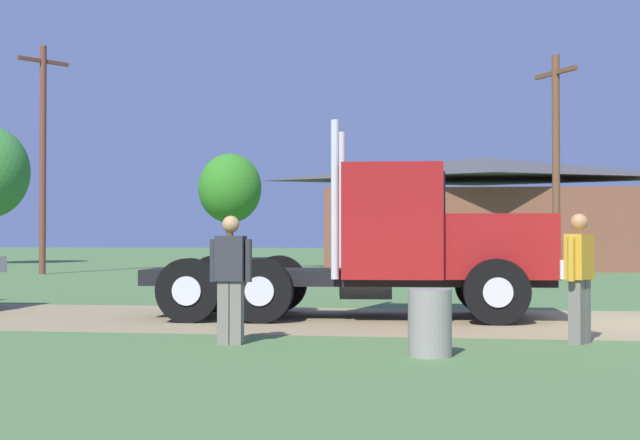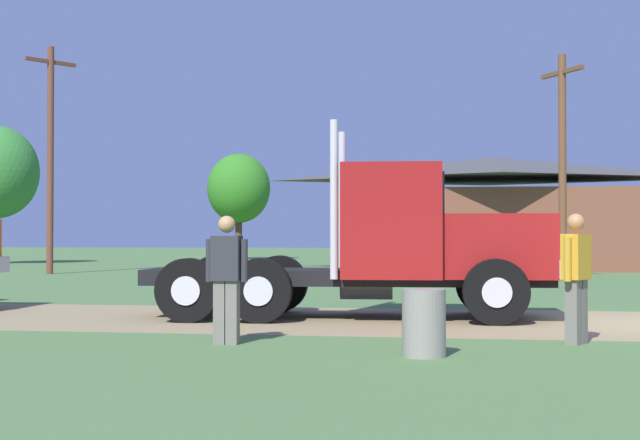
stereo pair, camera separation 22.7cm
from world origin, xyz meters
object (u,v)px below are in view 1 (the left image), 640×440
object	(u,v)px
truck_foreground_white	(401,246)
steel_barrel	(430,323)
visitor_standing_near	(231,275)
shed_building	(485,215)
utility_pole_far	(556,160)
visitor_by_barrel	(579,273)
utility_pole_near	(43,153)

from	to	relation	value
truck_foreground_white	steel_barrel	xyz separation A→B (m)	(0.70, -5.32, -0.89)
visitor_standing_near	steel_barrel	xyz separation A→B (m)	(2.74, -0.89, -0.54)
shed_building	utility_pole_far	world-z (taller)	utility_pole_far
steel_barrel	shed_building	distance (m)	31.04
visitor_standing_near	shed_building	size ratio (longest dim) A/B	0.12
visitor_standing_near	visitor_by_barrel	bearing A→B (deg)	9.50
truck_foreground_white	utility_pole_far	distance (m)	16.12
truck_foreground_white	utility_pole_far	size ratio (longest dim) A/B	0.99
utility_pole_far	shed_building	bearing A→B (deg)	101.56
steel_barrel	utility_pole_near	xyz separation A→B (m)	(-15.85, 22.82, 4.33)
utility_pole_near	visitor_by_barrel	bearing A→B (deg)	-49.82
truck_foreground_white	utility_pole_far	world-z (taller)	utility_pole_far
utility_pole_near	utility_pole_far	distance (m)	19.54
utility_pole_far	utility_pole_near	bearing A→B (deg)	173.58
visitor_standing_near	truck_foreground_white	bearing A→B (deg)	65.19
visitor_standing_near	utility_pole_far	world-z (taller)	utility_pole_far
truck_foreground_white	visitor_standing_near	distance (m)	4.90
truck_foreground_white	visitor_by_barrel	xyz separation A→B (m)	(2.69, -3.64, -0.33)
visitor_standing_near	utility_pole_far	size ratio (longest dim) A/B	0.23
visitor_standing_near	visitor_by_barrel	xyz separation A→B (m)	(4.74, 0.79, 0.03)
truck_foreground_white	utility_pole_near	bearing A→B (deg)	130.91
utility_pole_near	shed_building	bearing A→B (deg)	25.16
truck_foreground_white	visitor_by_barrel	world-z (taller)	truck_foreground_white
shed_building	visitor_by_barrel	bearing A→B (deg)	-88.92
visitor_standing_near	steel_barrel	bearing A→B (deg)	-17.98
visitor_by_barrel	utility_pole_far	size ratio (longest dim) A/B	0.24
truck_foreground_white	visitor_standing_near	size ratio (longest dim) A/B	4.28
shed_building	utility_pole_near	distance (m)	19.25
truck_foreground_white	steel_barrel	bearing A→B (deg)	-82.56
visitor_standing_near	utility_pole_near	bearing A→B (deg)	120.87
truck_foreground_white	utility_pole_near	distance (m)	23.40
truck_foreground_white	visitor_by_barrel	size ratio (longest dim) A/B	4.21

